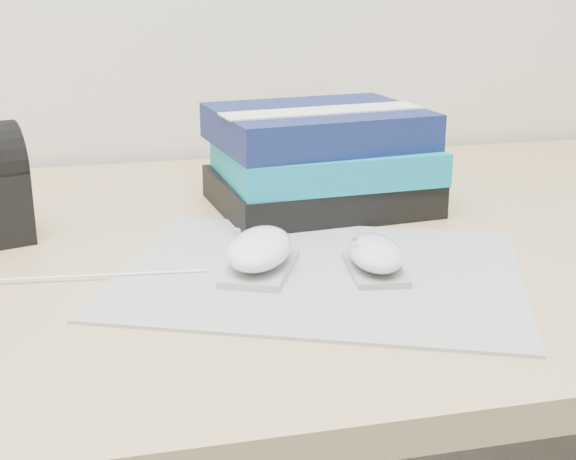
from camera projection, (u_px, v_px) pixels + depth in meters
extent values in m
cube|color=tan|center=(313.00, 245.00, 0.92)|extent=(1.60, 0.80, 0.03)
cube|color=tan|center=(253.00, 375.00, 1.38)|extent=(1.52, 0.03, 0.35)
cube|color=gray|center=(320.00, 272.00, 0.79)|extent=(0.48, 0.43, 0.00)
cube|color=#A8A8AA|center=(260.00, 267.00, 0.79)|extent=(0.10, 0.12, 0.01)
ellipsoid|color=white|center=(260.00, 248.00, 0.78)|extent=(0.10, 0.12, 0.03)
ellipsoid|color=#959597|center=(237.00, 231.00, 0.77)|extent=(0.01, 0.01, 0.01)
cube|color=#949396|center=(375.00, 269.00, 0.78)|extent=(0.06, 0.10, 0.01)
ellipsoid|color=white|center=(376.00, 253.00, 0.78)|extent=(0.06, 0.10, 0.03)
ellipsoid|color=gray|center=(354.00, 239.00, 0.77)|extent=(0.01, 0.01, 0.01)
cylinder|color=white|center=(96.00, 276.00, 0.77)|extent=(0.21, 0.03, 0.00)
cube|color=black|center=(319.00, 191.00, 1.01)|extent=(0.27, 0.23, 0.04)
cube|color=#0F8CA9|center=(325.00, 160.00, 0.99)|extent=(0.26, 0.21, 0.04)
cube|color=navy|center=(317.00, 126.00, 0.98)|extent=(0.27, 0.22, 0.04)
cube|color=white|center=(323.00, 111.00, 0.95)|extent=(0.25, 0.08, 0.00)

